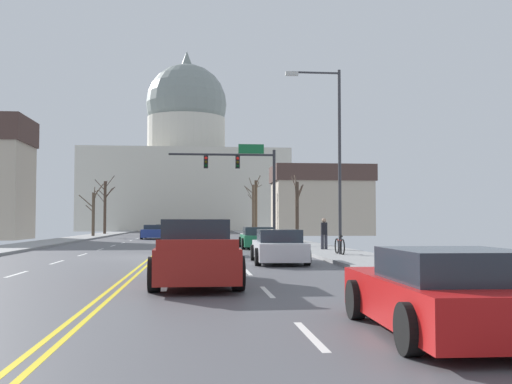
# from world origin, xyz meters

# --- Properties ---
(ground) EXTENTS (20.00, 180.00, 0.20)m
(ground) POSITION_xyz_m (0.00, -0.00, 0.02)
(ground) COLOR #4F4F54
(signal_gantry) EXTENTS (7.91, 0.41, 7.16)m
(signal_gantry) POSITION_xyz_m (5.44, 16.80, 5.22)
(signal_gantry) COLOR #28282D
(signal_gantry) RESTS_ON ground
(street_lamp_right) EXTENTS (2.49, 0.24, 8.21)m
(street_lamp_right) POSITION_xyz_m (7.88, -1.29, 5.01)
(street_lamp_right) COLOR #333338
(street_lamp_right) RESTS_ON ground
(capitol_building) EXTENTS (33.07, 19.69, 30.68)m
(capitol_building) POSITION_xyz_m (0.00, 74.56, 10.49)
(capitol_building) COLOR beige
(capitol_building) RESTS_ON ground
(sedan_near_00) EXTENTS (2.04, 4.30, 1.21)m
(sedan_near_00) POSITION_xyz_m (1.96, 13.20, 0.58)
(sedan_near_00) COLOR #9EA3A8
(sedan_near_00) RESTS_ON ground
(sedan_near_01) EXTENTS (2.09, 4.60, 1.25)m
(sedan_near_01) POSITION_xyz_m (5.44, 7.63, 0.58)
(sedan_near_01) COLOR #1E7247
(sedan_near_01) RESTS_ON ground
(sedan_near_02) EXTENTS (2.05, 4.49, 1.19)m
(sedan_near_02) POSITION_xyz_m (2.04, 1.52, 0.57)
(sedan_near_02) COLOR #6B6056
(sedan_near_02) RESTS_ON ground
(sedan_near_03) EXTENTS (2.13, 4.75, 1.28)m
(sedan_near_03) POSITION_xyz_m (5.03, -4.48, 0.60)
(sedan_near_03) COLOR silver
(sedan_near_03) RESTS_ON ground
(pickup_truck_near_04) EXTENTS (2.27, 5.44, 1.65)m
(pickup_truck_near_04) POSITION_xyz_m (1.87, -11.71, 0.73)
(pickup_truck_near_04) COLOR maroon
(pickup_truck_near_04) RESTS_ON ground
(sedan_near_05) EXTENTS (2.19, 4.38, 1.22)m
(sedan_near_05) POSITION_xyz_m (5.42, -19.02, 0.58)
(sedan_near_05) COLOR #B71414
(sedan_near_05) RESTS_ON ground
(sedan_oncoming_00) EXTENTS (2.19, 4.67, 1.25)m
(sedan_oncoming_00) POSITION_xyz_m (-1.88, 26.61, 0.60)
(sedan_oncoming_00) COLOR navy
(sedan_oncoming_00) RESTS_ON ground
(sedan_oncoming_01) EXTENTS (2.17, 4.33, 1.22)m
(sedan_oncoming_01) POSITION_xyz_m (-1.61, 37.95, 0.57)
(sedan_oncoming_01) COLOR black
(sedan_oncoming_01) RESTS_ON ground
(flank_building_01) EXTENTS (10.98, 6.74, 7.75)m
(flank_building_01) POSITION_xyz_m (15.76, 38.73, 3.93)
(flank_building_01) COLOR #B2A38E
(flank_building_01) RESTS_ON ground
(bare_tree_00) EXTENTS (2.24, 2.07, 6.70)m
(bare_tree_00) POSITION_xyz_m (8.76, 45.82, 3.21)
(bare_tree_00) COLOR brown
(bare_tree_00) RESTS_ON ground
(bare_tree_01) EXTENTS (2.38, 2.43, 6.58)m
(bare_tree_01) POSITION_xyz_m (-8.55, 42.22, 3.38)
(bare_tree_01) COLOR #423328
(bare_tree_01) RESTS_ON ground
(bare_tree_02) EXTENTS (0.86, 2.94, 4.75)m
(bare_tree_02) POSITION_xyz_m (8.76, 13.48, 2.53)
(bare_tree_02) COLOR #423328
(bare_tree_02) RESTS_ON ground
(bare_tree_03) EXTENTS (2.41, 1.99, 5.07)m
(bare_tree_03) POSITION_xyz_m (-8.23, 32.57, 2.51)
(bare_tree_03) COLOR brown
(bare_tree_03) RESTS_ON ground
(bare_tree_04) EXTENTS (1.30, 1.61, 6.44)m
(bare_tree_04) POSITION_xyz_m (8.41, 39.02, 3.25)
(bare_tree_04) COLOR #4C3D2D
(bare_tree_04) RESTS_ON ground
(pedestrian_00) EXTENTS (0.35, 0.34, 1.60)m
(pedestrian_00) POSITION_xyz_m (8.45, 3.25, 1.02)
(pedestrian_00) COLOR #33333D
(pedestrian_00) RESTS_ON ground
(bicycle_parked) EXTENTS (0.12, 1.77, 0.85)m
(bicycle_parked) POSITION_xyz_m (8.20, -1.20, 0.49)
(bicycle_parked) COLOR black
(bicycle_parked) RESTS_ON ground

